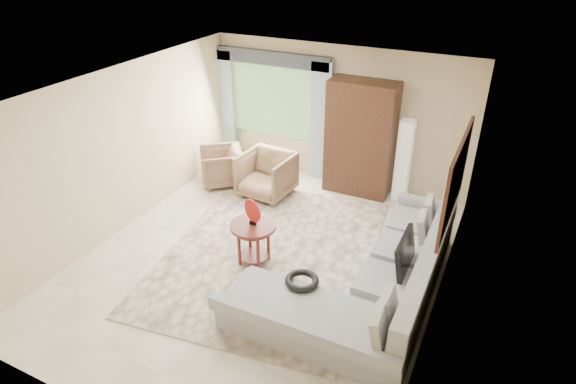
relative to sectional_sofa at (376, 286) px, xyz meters
The scene contains 17 objects.
ground 1.81m from the sectional_sofa, behind, with size 6.00×6.00×0.00m, color silver.
area_rug 1.82m from the sectional_sofa, 168.04° to the left, with size 3.00×4.00×0.02m, color beige.
sectional_sofa is the anchor object (origin of this frame).
tv_screen 0.57m from the sectional_sofa, 44.30° to the left, with size 0.06×0.74×0.48m, color black.
garden_hose 1.03m from the sectional_sofa, 141.52° to the right, with size 0.43×0.43×0.09m, color black.
coffee_table 1.87m from the sectional_sofa, behind, with size 0.67×0.67×0.67m.
red_disc 1.97m from the sectional_sofa, behind, with size 0.34×0.34×0.03m, color #A61410.
armchair_left 4.20m from the sectional_sofa, 151.20° to the left, with size 0.76×0.78×0.71m, color #8F6B4E.
armchair_right 3.34m from the sectional_sofa, 143.44° to the left, with size 0.88×0.90×0.82m, color #9B7454.
potted_plant 4.75m from the sectional_sofa, 144.07° to the left, with size 0.51×0.44×0.56m, color #999999.
armoire 3.24m from the sectional_sofa, 113.06° to the left, with size 1.20×0.55×2.10m, color black.
floor_lamp 3.03m from the sectional_sofa, 98.33° to the left, with size 0.24×0.24×1.50m, color silver.
window 4.58m from the sectional_sofa, 134.87° to the left, with size 1.80×0.04×1.40m, color #669E59.
curtain_left 5.25m from the sectional_sofa, 143.84° to the left, with size 0.40×0.08×2.30m, color #9EB7CC.
curtain_right 3.80m from the sectional_sofa, 124.27° to the left, with size 0.40×0.08×2.30m, color #9EB7CC.
valance 4.81m from the sectional_sofa, 135.52° to the left, with size 2.40×0.12×0.26m, color #1E232D.
wall_mirror 1.70m from the sectional_sofa, 37.80° to the left, with size 0.05×1.70×1.05m.
Camera 1 is at (2.89, -5.08, 4.37)m, focal length 30.00 mm.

